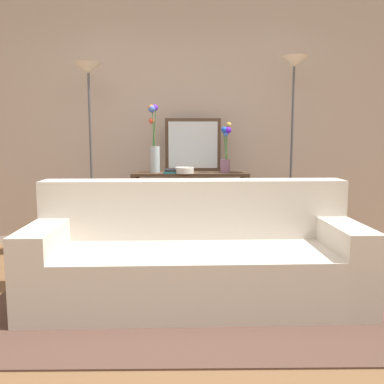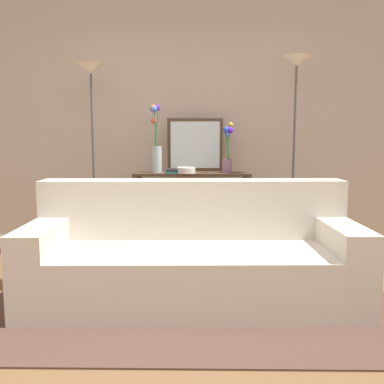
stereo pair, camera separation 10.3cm
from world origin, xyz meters
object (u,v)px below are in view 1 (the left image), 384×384
(wall_mirror, at_px, (193,145))
(book_row_under_console, at_px, (158,247))
(floor_lamp_right, at_px, (293,101))
(vase_short_flowers, at_px, (226,152))
(console_table, at_px, (190,198))
(floor_lamp_left, at_px, (89,106))
(fruit_bowl, at_px, (184,170))
(vase_tall_flowers, at_px, (154,144))
(couch, at_px, (195,258))
(book_stack, at_px, (173,171))

(wall_mirror, xyz_separation_m, book_row_under_console, (-0.38, -0.15, -1.08))
(floor_lamp_right, distance_m, vase_short_flowers, 0.84)
(console_table, relative_size, floor_lamp_left, 0.62)
(floor_lamp_right, xyz_separation_m, wall_mirror, (-1.00, 0.23, -0.44))
(console_table, xyz_separation_m, wall_mirror, (0.03, 0.15, 0.55))
(vase_short_flowers, relative_size, book_row_under_console, 1.71)
(floor_lamp_left, distance_m, fruit_bowl, 1.15)
(floor_lamp_left, height_order, vase_tall_flowers, floor_lamp_left)
(console_table, relative_size, vase_tall_flowers, 1.71)
(couch, height_order, floor_lamp_right, floor_lamp_right)
(couch, relative_size, floor_lamp_left, 1.24)
(floor_lamp_right, distance_m, fruit_bowl, 1.30)
(book_row_under_console, bearing_deg, fruit_bowl, -22.32)
(floor_lamp_right, distance_m, book_row_under_console, 2.06)
(wall_mirror, bearing_deg, couch, -90.29)
(console_table, distance_m, floor_lamp_left, 1.39)
(couch, relative_size, wall_mirror, 4.06)
(wall_mirror, relative_size, book_row_under_console, 1.96)
(vase_tall_flowers, height_order, book_row_under_console, vase_tall_flowers)
(wall_mirror, bearing_deg, book_stack, -128.64)
(couch, distance_m, vase_short_flowers, 1.52)
(console_table, distance_m, book_row_under_console, 0.63)
(vase_tall_flowers, height_order, fruit_bowl, vase_tall_flowers)
(vase_short_flowers, bearing_deg, fruit_bowl, -167.30)
(floor_lamp_right, bearing_deg, fruit_bowl, -178.05)
(floor_lamp_right, relative_size, vase_tall_flowers, 2.88)
(couch, distance_m, book_row_under_console, 1.37)
(vase_tall_flowers, height_order, vase_short_flowers, vase_tall_flowers)
(book_stack, bearing_deg, console_table, 31.31)
(console_table, xyz_separation_m, floor_lamp_left, (-1.01, -0.08, 0.95))
(couch, xyz_separation_m, wall_mirror, (0.01, 1.45, 0.82))
(floor_lamp_left, bearing_deg, vase_short_flowers, 2.46)
(floor_lamp_right, xyz_separation_m, vase_short_flowers, (-0.67, 0.06, -0.52))
(console_table, relative_size, vase_short_flowers, 2.31)
(console_table, distance_m, wall_mirror, 0.58)
(couch, bearing_deg, book_row_under_console, 105.84)
(vase_tall_flowers, relative_size, book_row_under_console, 2.31)
(couch, xyz_separation_m, fruit_bowl, (-0.08, 1.18, 0.57))
(vase_tall_flowers, relative_size, book_stack, 3.85)
(fruit_bowl, xyz_separation_m, book_row_under_console, (-0.28, 0.12, -0.83))
(couch, relative_size, fruit_bowl, 12.56)
(floor_lamp_right, height_order, book_stack, floor_lamp_right)
(couch, distance_m, floor_lamp_right, 2.03)
(floor_lamp_left, xyz_separation_m, fruit_bowl, (0.95, -0.04, -0.64))
(couch, relative_size, book_stack, 13.27)
(vase_short_flowers, xyz_separation_m, book_row_under_console, (-0.71, 0.02, -1.01))
(couch, bearing_deg, book_stack, 99.68)
(couch, distance_m, floor_lamp_left, 2.01)
(book_stack, relative_size, book_row_under_console, 0.60)
(floor_lamp_left, distance_m, vase_tall_flowers, 0.75)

